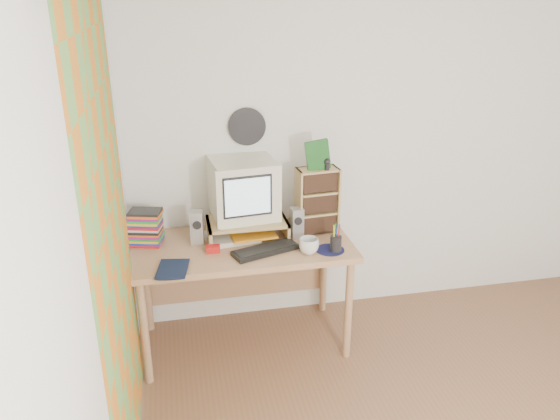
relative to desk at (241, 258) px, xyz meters
name	(u,v)px	position (x,y,z in m)	size (l,w,h in m)	color
back_wall	(378,145)	(1.03, 0.31, 0.63)	(3.50, 3.50, 0.00)	silver
left_wall	(91,298)	(-0.72, -1.44, 0.63)	(3.50, 3.50, 0.00)	silver
curtain	(116,261)	(-0.68, -0.96, 0.53)	(2.20, 2.20, 0.00)	#C76D1C
wall_disc	(247,127)	(0.10, 0.29, 0.81)	(0.25, 0.25, 0.02)	black
desk	(241,258)	(0.00, 0.00, 0.00)	(1.40, 0.70, 0.75)	tan
monitor_riser	(247,224)	(0.05, 0.04, 0.23)	(0.52, 0.30, 0.12)	tan
crt_monitor	(244,190)	(0.04, 0.09, 0.45)	(0.40, 0.40, 0.38)	silver
speaker_left	(197,227)	(-0.28, 0.01, 0.24)	(0.08, 0.08, 0.22)	#A0A0A4
speaker_right	(297,223)	(0.37, -0.04, 0.24)	(0.08, 0.08, 0.21)	#A0A0A4
keyboard	(265,250)	(0.13, -0.21, 0.15)	(0.42, 0.14, 0.03)	black
dvd_stack	(146,224)	(-0.59, 0.06, 0.27)	(0.20, 0.14, 0.28)	brown
cd_rack	(317,201)	(0.52, 0.02, 0.36)	(0.27, 0.14, 0.45)	tan
mug	(309,246)	(0.39, -0.28, 0.18)	(0.12, 0.12, 0.10)	silver
diary	(157,268)	(-0.53, -0.33, 0.16)	(0.21, 0.16, 0.04)	#0E1833
mousepad	(330,250)	(0.53, -0.27, 0.14)	(0.18, 0.18, 0.00)	#101438
pen_cup	(336,241)	(0.56, -0.29, 0.21)	(0.07, 0.07, 0.14)	black
papers	(240,235)	(0.00, 0.02, 0.16)	(0.33, 0.24, 0.04)	beige
red_box	(213,249)	(-0.19, -0.15, 0.16)	(0.09, 0.05, 0.04)	red
game_box	(318,155)	(0.51, 0.00, 0.68)	(0.15, 0.03, 0.19)	#17531C
webcam	(327,164)	(0.57, -0.01, 0.62)	(0.05, 0.05, 0.08)	black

